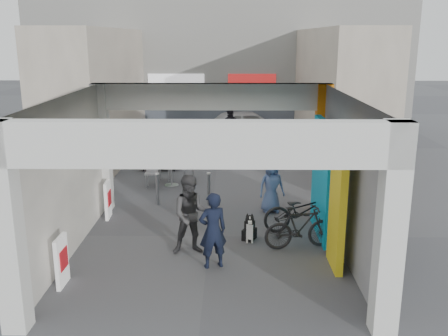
{
  "coord_description": "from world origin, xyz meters",
  "views": [
    {
      "loc": [
        0.49,
        -11.28,
        4.68
      ],
      "look_at": [
        0.34,
        1.0,
        1.46
      ],
      "focal_mm": 40.0,
      "sensor_mm": 36.0,
      "label": 1
    }
  ],
  "objects_px": {
    "man_with_dog": "(213,230)",
    "bicycle_front": "(303,210)",
    "cafe_set": "(169,173)",
    "produce_stand": "(160,160)",
    "man_crates": "(230,131)",
    "white_van": "(247,125)",
    "border_collie": "(249,230)",
    "bicycle_rear": "(300,227)",
    "man_elderly": "(271,186)",
    "man_back_turned": "(191,215)"
  },
  "relations": [
    {
      "from": "cafe_set",
      "to": "bicycle_front",
      "type": "bearing_deg",
      "value": -47.42
    },
    {
      "from": "man_elderly",
      "to": "bicycle_front",
      "type": "relative_size",
      "value": 0.74
    },
    {
      "from": "man_back_turned",
      "to": "man_crates",
      "type": "xyz_separation_m",
      "value": [
        0.86,
        9.85,
        0.06
      ]
    },
    {
      "from": "man_back_turned",
      "to": "bicycle_front",
      "type": "xyz_separation_m",
      "value": [
        2.65,
        1.35,
        -0.37
      ]
    },
    {
      "from": "white_van",
      "to": "bicycle_rear",
      "type": "bearing_deg",
      "value": 168.33
    },
    {
      "from": "bicycle_rear",
      "to": "white_van",
      "type": "xyz_separation_m",
      "value": [
        -0.8,
        12.15,
        0.23
      ]
    },
    {
      "from": "border_collie",
      "to": "man_elderly",
      "type": "distance_m",
      "value": 2.2
    },
    {
      "from": "produce_stand",
      "to": "white_van",
      "type": "xyz_separation_m",
      "value": [
        3.36,
        5.19,
        0.39
      ]
    },
    {
      "from": "produce_stand",
      "to": "man_elderly",
      "type": "xyz_separation_m",
      "value": [
        3.7,
        -4.52,
        0.39
      ]
    },
    {
      "from": "man_back_turned",
      "to": "white_van",
      "type": "xyz_separation_m",
      "value": [
        1.65,
        12.43,
        -0.16
      ]
    },
    {
      "from": "man_elderly",
      "to": "bicycle_front",
      "type": "bearing_deg",
      "value": -80.67
    },
    {
      "from": "produce_stand",
      "to": "white_van",
      "type": "bearing_deg",
      "value": 62.3
    },
    {
      "from": "man_with_dog",
      "to": "man_elderly",
      "type": "relative_size",
      "value": 1.11
    },
    {
      "from": "border_collie",
      "to": "produce_stand",
      "type": "bearing_deg",
      "value": 139.07
    },
    {
      "from": "man_elderly",
      "to": "bicycle_front",
      "type": "height_order",
      "value": "man_elderly"
    },
    {
      "from": "man_with_dog",
      "to": "bicycle_front",
      "type": "height_order",
      "value": "man_with_dog"
    },
    {
      "from": "man_crates",
      "to": "bicycle_rear",
      "type": "bearing_deg",
      "value": 74.84
    },
    {
      "from": "man_with_dog",
      "to": "cafe_set",
      "type": "bearing_deg",
      "value": -94.22
    },
    {
      "from": "produce_stand",
      "to": "man_back_turned",
      "type": "bearing_deg",
      "value": -71.51
    },
    {
      "from": "man_with_dog",
      "to": "man_elderly",
      "type": "height_order",
      "value": "man_with_dog"
    },
    {
      "from": "bicycle_rear",
      "to": "cafe_set",
      "type": "bearing_deg",
      "value": 23.7
    },
    {
      "from": "border_collie",
      "to": "man_crates",
      "type": "bearing_deg",
      "value": 117.13
    },
    {
      "from": "man_with_dog",
      "to": "bicycle_rear",
      "type": "relative_size",
      "value": 0.97
    },
    {
      "from": "bicycle_front",
      "to": "bicycle_rear",
      "type": "relative_size",
      "value": 1.19
    },
    {
      "from": "cafe_set",
      "to": "bicycle_rear",
      "type": "height_order",
      "value": "bicycle_rear"
    },
    {
      "from": "bicycle_rear",
      "to": "produce_stand",
      "type": "bearing_deg",
      "value": 19.89
    },
    {
      "from": "man_elderly",
      "to": "bicycle_front",
      "type": "distance_m",
      "value": 1.53
    },
    {
      "from": "man_back_turned",
      "to": "border_collie",
      "type": "bearing_deg",
      "value": 19.21
    },
    {
      "from": "man_crates",
      "to": "bicycle_rear",
      "type": "xyz_separation_m",
      "value": [
        1.59,
        -9.57,
        -0.46
      ]
    },
    {
      "from": "man_elderly",
      "to": "man_crates",
      "type": "height_order",
      "value": "man_crates"
    },
    {
      "from": "man_back_turned",
      "to": "bicycle_rear",
      "type": "relative_size",
      "value": 1.07
    },
    {
      "from": "man_crates",
      "to": "man_back_turned",
      "type": "bearing_deg",
      "value": 60.42
    },
    {
      "from": "man_elderly",
      "to": "bicycle_rear",
      "type": "height_order",
      "value": "man_elderly"
    },
    {
      "from": "border_collie",
      "to": "man_elderly",
      "type": "bearing_deg",
      "value": 96.12
    },
    {
      "from": "border_collie",
      "to": "bicycle_rear",
      "type": "relative_size",
      "value": 0.42
    },
    {
      "from": "border_collie",
      "to": "cafe_set",
      "type": "bearing_deg",
      "value": 141.53
    },
    {
      "from": "man_elderly",
      "to": "white_van",
      "type": "xyz_separation_m",
      "value": [
        -0.34,
        9.71,
        0.0
      ]
    },
    {
      "from": "produce_stand",
      "to": "bicycle_rear",
      "type": "distance_m",
      "value": 8.11
    },
    {
      "from": "produce_stand",
      "to": "man_elderly",
      "type": "bearing_deg",
      "value": -45.54
    },
    {
      "from": "man_crates",
      "to": "white_van",
      "type": "relative_size",
      "value": 0.44
    },
    {
      "from": "cafe_set",
      "to": "man_with_dog",
      "type": "bearing_deg",
      "value": -75.0
    },
    {
      "from": "cafe_set",
      "to": "produce_stand",
      "type": "bearing_deg",
      "value": 107.29
    },
    {
      "from": "produce_stand",
      "to": "white_van",
      "type": "distance_m",
      "value": 6.2
    },
    {
      "from": "man_with_dog",
      "to": "man_back_turned",
      "type": "height_order",
      "value": "man_back_turned"
    },
    {
      "from": "produce_stand",
      "to": "bicycle_rear",
      "type": "height_order",
      "value": "bicycle_rear"
    },
    {
      "from": "cafe_set",
      "to": "man_back_turned",
      "type": "xyz_separation_m",
      "value": [
        1.18,
        -5.52,
        0.57
      ]
    },
    {
      "from": "produce_stand",
      "to": "man_elderly",
      "type": "height_order",
      "value": "man_elderly"
    },
    {
      "from": "produce_stand",
      "to": "man_elderly",
      "type": "relative_size",
      "value": 0.91
    },
    {
      "from": "man_crates",
      "to": "produce_stand",
      "type": "bearing_deg",
      "value": 20.83
    },
    {
      "from": "man_with_dog",
      "to": "man_crates",
      "type": "xyz_separation_m",
      "value": [
        0.37,
        10.57,
        0.14
      ]
    }
  ]
}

